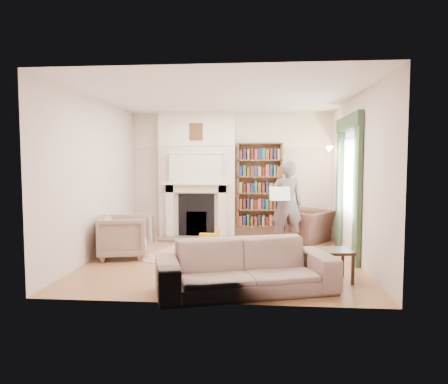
# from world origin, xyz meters

# --- Properties ---
(floor) EXTENTS (4.50, 4.50, 0.00)m
(floor) POSITION_xyz_m (0.00, 0.00, 0.00)
(floor) COLOR brown
(floor) RESTS_ON ground
(ceiling) EXTENTS (4.50, 4.50, 0.00)m
(ceiling) POSITION_xyz_m (0.00, 0.00, 2.80)
(ceiling) COLOR white
(ceiling) RESTS_ON wall_back
(wall_back) EXTENTS (4.50, 0.00, 4.50)m
(wall_back) POSITION_xyz_m (0.00, 2.25, 1.40)
(wall_back) COLOR white
(wall_back) RESTS_ON floor
(wall_front) EXTENTS (4.50, 0.00, 4.50)m
(wall_front) POSITION_xyz_m (0.00, -2.25, 1.40)
(wall_front) COLOR white
(wall_front) RESTS_ON floor
(wall_left) EXTENTS (0.00, 4.50, 4.50)m
(wall_left) POSITION_xyz_m (-2.25, 0.00, 1.40)
(wall_left) COLOR white
(wall_left) RESTS_ON floor
(wall_right) EXTENTS (0.00, 4.50, 4.50)m
(wall_right) POSITION_xyz_m (2.25, 0.00, 1.40)
(wall_right) COLOR white
(wall_right) RESTS_ON floor
(fireplace) EXTENTS (1.70, 0.58, 2.80)m
(fireplace) POSITION_xyz_m (-0.75, 2.05, 1.39)
(fireplace) COLOR white
(fireplace) RESTS_ON floor
(bookcase) EXTENTS (1.00, 0.24, 1.85)m
(bookcase) POSITION_xyz_m (0.65, 2.12, 1.18)
(bookcase) COLOR brown
(bookcase) RESTS_ON floor
(window) EXTENTS (0.02, 0.90, 1.30)m
(window) POSITION_xyz_m (2.23, 0.40, 1.45)
(window) COLOR silver
(window) RESTS_ON wall_right
(curtain_left) EXTENTS (0.07, 0.32, 2.40)m
(curtain_left) POSITION_xyz_m (2.20, -0.30, 1.20)
(curtain_left) COLOR #31482E
(curtain_left) RESTS_ON floor
(curtain_right) EXTENTS (0.07, 0.32, 2.40)m
(curtain_right) POSITION_xyz_m (2.20, 1.10, 1.20)
(curtain_right) COLOR #31482E
(curtain_right) RESTS_ON floor
(pelmet) EXTENTS (0.09, 1.70, 0.24)m
(pelmet) POSITION_xyz_m (2.19, 0.40, 2.38)
(pelmet) COLOR #31482E
(pelmet) RESTS_ON wall_right
(wall_sconce) EXTENTS (0.20, 0.24, 0.24)m
(wall_sconce) POSITION_xyz_m (2.03, 1.50, 1.90)
(wall_sconce) COLOR gold
(wall_sconce) RESTS_ON wall_right
(rug) EXTENTS (2.95, 2.64, 0.01)m
(rug) POSITION_xyz_m (-0.09, 0.14, 0.01)
(rug) COLOR beige
(rug) RESTS_ON floor
(armchair_reading) EXTENTS (1.35, 1.37, 0.67)m
(armchair_reading) POSITION_xyz_m (1.62, 1.58, 0.34)
(armchair_reading) COLOR #462B25
(armchair_reading) RESTS_ON floor
(armchair_left) EXTENTS (0.99, 0.97, 0.75)m
(armchair_left) POSITION_xyz_m (-1.76, -0.05, 0.37)
(armchair_left) COLOR #A49687
(armchair_left) RESTS_ON floor
(sofa) EXTENTS (2.44, 1.52, 0.67)m
(sofa) POSITION_xyz_m (0.45, -1.78, 0.33)
(sofa) COLOR gray
(sofa) RESTS_ON floor
(man_reading) EXTENTS (0.68, 0.49, 1.72)m
(man_reading) POSITION_xyz_m (1.17, 0.98, 0.86)
(man_reading) COLOR #544643
(man_reading) RESTS_ON floor
(newspaper) EXTENTS (0.41, 0.17, 0.27)m
(newspaper) POSITION_xyz_m (1.02, 0.78, 1.09)
(newspaper) COLOR silver
(newspaper) RESTS_ON man_reading
(coffee_table) EXTENTS (0.76, 0.54, 0.45)m
(coffee_table) POSITION_xyz_m (1.56, -1.21, 0.23)
(coffee_table) COLOR black
(coffee_table) RESTS_ON floor
(paraffin_heater) EXTENTS (0.30, 0.30, 0.55)m
(paraffin_heater) POSITION_xyz_m (-1.67, 1.25, 0.28)
(paraffin_heater) COLOR #A8A9AF
(paraffin_heater) RESTS_ON floor
(rocking_horse) EXTENTS (0.52, 0.21, 0.45)m
(rocking_horse) POSITION_xyz_m (-0.32, 0.55, 0.23)
(rocking_horse) COLOR gold
(rocking_horse) RESTS_ON rug
(board_game) EXTENTS (0.43, 0.43, 0.03)m
(board_game) POSITION_xyz_m (-0.29, 0.17, 0.03)
(board_game) COLOR gold
(board_game) RESTS_ON rug
(game_box_lid) EXTENTS (0.28, 0.21, 0.04)m
(game_box_lid) POSITION_xyz_m (-0.66, 0.00, 0.04)
(game_box_lid) COLOR red
(game_box_lid) RESTS_ON rug
(comic_annuals) EXTENTS (0.74, 0.53, 0.02)m
(comic_annuals) POSITION_xyz_m (0.32, -0.46, 0.02)
(comic_annuals) COLOR red
(comic_annuals) RESTS_ON rug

